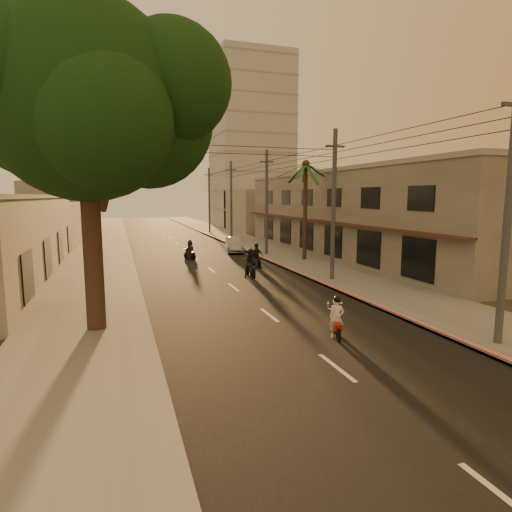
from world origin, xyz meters
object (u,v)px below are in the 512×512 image
object	(u,v)px
palm_tree	(306,170)
parked_car	(234,245)
broadleaf_tree	(97,102)
scooter_mid_a	(251,264)
scooter_far_a	(190,251)
scooter_red	(337,319)
scooter_mid_b	(256,257)

from	to	relation	value
palm_tree	parked_car	world-z (taller)	palm_tree
broadleaf_tree	scooter_mid_a	xyz separation A→B (m)	(8.44, 8.48, -7.64)
broadleaf_tree	parked_car	world-z (taller)	broadleaf_tree
palm_tree	scooter_far_a	distance (m)	11.22
broadleaf_tree	palm_tree	world-z (taller)	broadleaf_tree
scooter_red	scooter_mid_a	xyz separation A→B (m)	(0.48, 12.11, 0.14)
broadleaf_tree	parked_car	distance (m)	24.40
broadleaf_tree	scooter_far_a	size ratio (longest dim) A/B	7.45
parked_car	scooter_far_a	bearing A→B (deg)	-133.61
palm_tree	scooter_mid_b	distance (m)	8.10
scooter_far_a	parked_car	size ratio (longest dim) A/B	0.37
palm_tree	broadleaf_tree	bearing A→B (deg)	-136.52
broadleaf_tree	scooter_far_a	world-z (taller)	broadleaf_tree
broadleaf_tree	scooter_red	xyz separation A→B (m)	(7.96, -3.63, -7.78)
scooter_red	scooter_mid_b	distance (m)	15.71
scooter_mid_a	scooter_mid_b	distance (m)	3.80
broadleaf_tree	scooter_mid_b	size ratio (longest dim) A/B	6.67
broadleaf_tree	scooter_far_a	distance (m)	19.81
scooter_red	scooter_far_a	size ratio (longest dim) A/B	0.96
scooter_far_a	palm_tree	bearing A→B (deg)	-45.26
palm_tree	scooter_red	size ratio (longest dim) A/B	5.24
scooter_mid_a	scooter_mid_b	size ratio (longest dim) A/B	1.04
palm_tree	scooter_mid_b	world-z (taller)	palm_tree
palm_tree	scooter_mid_a	bearing A→B (deg)	-138.92
scooter_red	scooter_mid_b	bearing A→B (deg)	102.23
scooter_mid_a	parked_car	distance (m)	12.26
palm_tree	scooter_far_a	xyz separation A→B (m)	(-8.58, 3.35, -6.41)
scooter_far_a	parked_car	bearing A→B (deg)	11.94
scooter_far_a	parked_car	world-z (taller)	scooter_far_a
scooter_red	broadleaf_tree	bearing A→B (deg)	175.00
broadleaf_tree	palm_tree	distance (m)	20.18
parked_car	scooter_red	bearing A→B (deg)	-85.77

